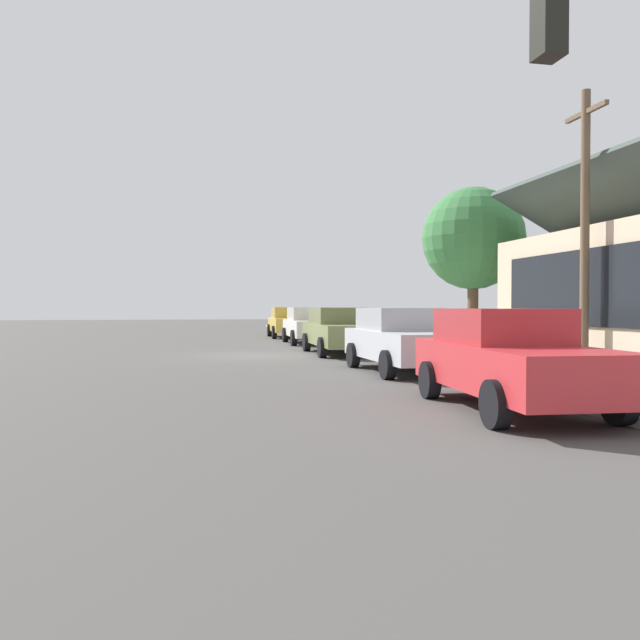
% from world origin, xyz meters
% --- Properties ---
extents(ground_plane, '(120.00, 120.00, 0.00)m').
position_xyz_m(ground_plane, '(0.00, 0.00, 0.00)').
color(ground_plane, '#4C4947').
extents(sidewalk_curb, '(60.00, 4.20, 0.16)m').
position_xyz_m(sidewalk_curb, '(0.00, 5.60, 0.08)').
color(sidewalk_curb, beige).
rests_on(sidewalk_curb, ground).
extents(car_mustard, '(4.50, 2.16, 1.59)m').
position_xyz_m(car_mustard, '(-12.18, 2.68, 0.81)').
color(car_mustard, gold).
rests_on(car_mustard, ground).
extents(car_ivory, '(4.67, 2.09, 1.59)m').
position_xyz_m(car_ivory, '(-6.54, 2.74, 0.82)').
color(car_ivory, silver).
rests_on(car_ivory, ground).
extents(car_olive, '(4.89, 2.08, 1.59)m').
position_xyz_m(car_olive, '(-0.35, 2.66, 0.82)').
color(car_olive, olive).
rests_on(car_olive, ground).
extents(car_silver, '(4.65, 2.13, 1.59)m').
position_xyz_m(car_silver, '(5.84, 2.85, 0.82)').
color(car_silver, silver).
rests_on(car_silver, ground).
extents(car_cherry, '(4.64, 2.19, 1.59)m').
position_xyz_m(car_cherry, '(11.67, 2.62, 0.81)').
color(car_cherry, red).
rests_on(car_cherry, ground).
extents(shade_tree, '(4.15, 4.15, 6.48)m').
position_xyz_m(shade_tree, '(-3.23, 8.93, 4.38)').
color(shade_tree, brown).
rests_on(shade_tree, ground).
extents(utility_pole_wooden, '(1.80, 0.24, 7.50)m').
position_xyz_m(utility_pole_wooden, '(5.35, 8.20, 3.93)').
color(utility_pole_wooden, brown).
rests_on(utility_pole_wooden, ground).
extents(fire_hydrant_red, '(0.22, 0.22, 0.71)m').
position_xyz_m(fire_hydrant_red, '(2.86, 4.20, 0.50)').
color(fire_hydrant_red, red).
rests_on(fire_hydrant_red, sidewalk_curb).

